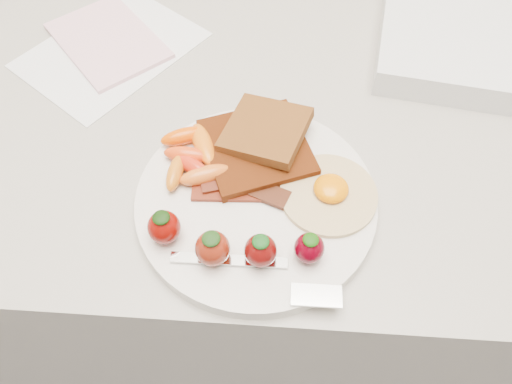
{
  "coord_description": "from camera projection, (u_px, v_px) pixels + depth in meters",
  "views": [
    {
      "loc": [
        0.0,
        1.24,
        1.38
      ],
      "look_at": [
        -0.02,
        1.54,
        0.93
      ],
      "focal_mm": 35.0,
      "sensor_mm": 36.0,
      "label": 1
    }
  ],
  "objects": [
    {
      "name": "paper_sheet",
      "position": [
        111.0,
        50.0,
        0.72
      ],
      "size": [
        0.28,
        0.3,
        0.0
      ],
      "primitive_type": "cube",
      "rotation": [
        0.0,
        0.0,
        -0.63
      ],
      "color": "white",
      "rests_on": "counter"
    },
    {
      "name": "baby_carrots",
      "position": [
        193.0,
        157.0,
        0.57
      ],
      "size": [
        0.09,
        0.1,
        0.02
      ],
      "color": "#E1400F",
      "rests_on": "plate"
    },
    {
      "name": "toast_upper",
      "position": [
        266.0,
        130.0,
        0.58
      ],
      "size": [
        0.11,
        0.11,
        0.02
      ],
      "primitive_type": "cube",
      "rotation": [
        0.0,
        -0.1,
        -0.32
      ],
      "color": "#441808",
      "rests_on": "toast_lower"
    },
    {
      "name": "bacon_strips",
      "position": [
        242.0,
        185.0,
        0.56
      ],
      "size": [
        0.11,
        0.06,
        0.01
      ],
      "color": "#3E0D09",
      "rests_on": "plate"
    },
    {
      "name": "fork",
      "position": [
        268.0,
        276.0,
        0.5
      ],
      "size": [
        0.17,
        0.05,
        0.0
      ],
      "color": "silver",
      "rests_on": "plate"
    },
    {
      "name": "notepad",
      "position": [
        108.0,
        40.0,
        0.72
      ],
      "size": [
        0.21,
        0.21,
        0.01
      ],
      "primitive_type": "cube",
      "rotation": [
        0.0,
        0.0,
        0.72
      ],
      "color": "beige",
      "rests_on": "paper_sheet"
    },
    {
      "name": "counter",
      "position": [
        269.0,
        256.0,
        1.03
      ],
      "size": [
        2.0,
        0.6,
        0.9
      ],
      "primitive_type": "cube",
      "color": "gray",
      "rests_on": "ground"
    },
    {
      "name": "toast_lower",
      "position": [
        256.0,
        148.0,
        0.59
      ],
      "size": [
        0.15,
        0.15,
        0.01
      ],
      "primitive_type": "cube",
      "rotation": [
        0.0,
        0.0,
        0.38
      ],
      "color": "black",
      "rests_on": "plate"
    },
    {
      "name": "strawberries",
      "position": [
        230.0,
        243.0,
        0.5
      ],
      "size": [
        0.18,
        0.06,
        0.04
      ],
      "color": "#6C0703",
      "rests_on": "plate"
    },
    {
      "name": "fried_egg",
      "position": [
        329.0,
        193.0,
        0.55
      ],
      "size": [
        0.12,
        0.12,
        0.02
      ],
      "color": "beige",
      "rests_on": "plate"
    },
    {
      "name": "appliance",
      "position": [
        481.0,
        44.0,
        0.69
      ],
      "size": [
        0.31,
        0.26,
        0.04
      ],
      "primitive_type": "cube",
      "rotation": [
        0.0,
        0.0,
        -0.15
      ],
      "color": "silver",
      "rests_on": "counter"
    },
    {
      "name": "plate",
      "position": [
        256.0,
        201.0,
        0.56
      ],
      "size": [
        0.27,
        0.27,
        0.02
      ],
      "primitive_type": "cylinder",
      "color": "silver",
      "rests_on": "counter"
    }
  ]
}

